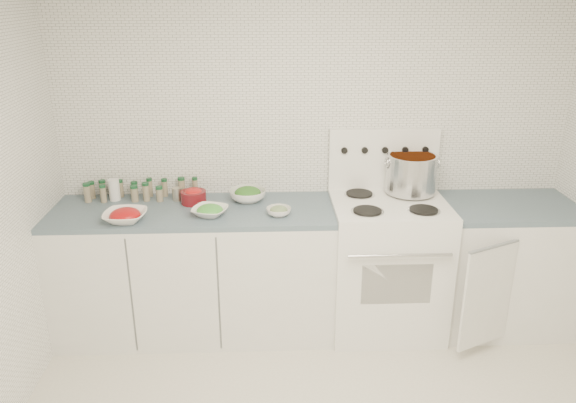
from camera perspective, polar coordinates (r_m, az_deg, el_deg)
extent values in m
cube|color=white|center=(3.91, 2.69, 5.90)|extent=(3.50, 0.02, 2.50)
cube|color=white|center=(3.93, -9.29, -7.14)|extent=(1.85, 0.62, 0.86)
cube|color=#415261|center=(3.74, -9.68, -1.02)|extent=(1.85, 0.62, 0.03)
cube|color=white|center=(3.95, 9.91, -6.52)|extent=(0.76, 0.65, 0.92)
cube|color=black|center=(3.66, 10.96, -8.23)|extent=(0.45, 0.01, 0.28)
cylinder|color=silver|center=(3.53, 11.35, -5.41)|extent=(0.65, 0.02, 0.02)
cube|color=white|center=(3.77, 10.34, -0.19)|extent=(0.76, 0.65, 0.01)
cube|color=white|center=(3.97, 9.65, 4.31)|extent=(0.76, 0.06, 0.43)
cylinder|color=silver|center=(3.58, 8.07, -1.00)|extent=(0.21, 0.21, 0.01)
cylinder|color=black|center=(3.58, 8.07, -0.91)|extent=(0.18, 0.18, 0.01)
cylinder|color=silver|center=(3.66, 13.62, -0.90)|extent=(0.21, 0.21, 0.01)
cylinder|color=black|center=(3.66, 13.63, -0.81)|extent=(0.18, 0.18, 0.01)
cylinder|color=silver|center=(3.88, 7.26, 0.75)|extent=(0.21, 0.21, 0.01)
cylinder|color=black|center=(3.87, 7.26, 0.83)|extent=(0.18, 0.18, 0.01)
cylinder|color=silver|center=(3.95, 12.41, 0.81)|extent=(0.21, 0.21, 0.01)
cylinder|color=black|center=(3.95, 12.42, 0.89)|extent=(0.18, 0.18, 0.01)
cylinder|color=black|center=(3.87, 5.74, 5.19)|extent=(0.04, 0.02, 0.04)
cylinder|color=black|center=(3.89, 7.79, 5.19)|extent=(0.04, 0.02, 0.04)
cylinder|color=black|center=(3.92, 9.82, 5.18)|extent=(0.04, 0.02, 0.04)
cylinder|color=black|center=(3.95, 11.81, 5.17)|extent=(0.04, 0.02, 0.04)
cylinder|color=black|center=(3.99, 13.77, 5.15)|extent=(0.04, 0.02, 0.04)
cube|color=white|center=(4.23, 20.91, -6.21)|extent=(0.89, 0.62, 0.86)
cube|color=#415261|center=(4.05, 21.71, -0.51)|extent=(0.89, 0.62, 0.03)
cube|color=white|center=(3.81, 19.58, -9.09)|extent=(0.37, 0.18, 0.70)
cylinder|color=silver|center=(3.91, 12.41, 2.80)|extent=(0.34, 0.34, 0.26)
cylinder|color=#BE551A|center=(3.88, 12.54, 4.41)|extent=(0.31, 0.31, 0.03)
torus|color=silver|center=(3.85, 9.98, 3.89)|extent=(0.01, 0.08, 0.08)
torus|color=silver|center=(3.94, 14.96, 3.88)|extent=(0.01, 0.08, 0.08)
imported|color=white|center=(3.62, -16.20, -1.47)|extent=(0.28, 0.28, 0.06)
ellipsoid|color=red|center=(3.62, -16.22, -1.27)|extent=(0.19, 0.19, 0.08)
imported|color=white|center=(3.61, -7.94, -1.00)|extent=(0.28, 0.28, 0.05)
ellipsoid|color=#287D29|center=(3.60, -7.95, -0.84)|extent=(0.16, 0.16, 0.07)
imported|color=white|center=(3.83, -4.11, 0.64)|extent=(0.31, 0.31, 0.08)
ellipsoid|color=#2F5A19|center=(3.82, -4.11, 0.94)|extent=(0.18, 0.18, 0.08)
imported|color=white|center=(3.58, -0.94, -1.02)|extent=(0.20, 0.20, 0.05)
ellipsoid|color=#254B1E|center=(3.57, -0.95, -0.83)|extent=(0.11, 0.11, 0.05)
cylinder|color=maroon|center=(3.82, -9.57, 0.44)|extent=(0.17, 0.17, 0.09)
ellipsoid|color=#AC1D0B|center=(3.81, -9.60, 0.90)|extent=(0.12, 0.12, 0.06)
cylinder|color=white|center=(4.00, -17.24, 1.15)|extent=(0.08, 0.08, 0.15)
cylinder|color=#B2A897|center=(3.90, -11.18, 0.75)|extent=(0.07, 0.07, 0.09)
cylinder|color=gray|center=(4.09, -19.29, 0.99)|extent=(0.04, 0.04, 0.10)
cylinder|color=#134525|center=(4.07, -19.39, 1.79)|extent=(0.05, 0.05, 0.02)
cylinder|color=gray|center=(4.08, -18.30, 1.13)|extent=(0.04, 0.04, 0.11)
cylinder|color=#134525|center=(4.06, -18.39, 1.95)|extent=(0.05, 0.05, 0.02)
cylinder|color=gray|center=(4.05, -16.63, 1.17)|extent=(0.04, 0.04, 0.11)
cylinder|color=#134525|center=(4.03, -16.72, 2.00)|extent=(0.04, 0.04, 0.02)
cylinder|color=gray|center=(4.02, -15.30, 1.08)|extent=(0.04, 0.04, 0.10)
cylinder|color=#134525|center=(4.00, -15.37, 1.85)|extent=(0.04, 0.04, 0.02)
cylinder|color=gray|center=(4.01, -13.86, 1.29)|extent=(0.04, 0.04, 0.11)
cylinder|color=#134525|center=(3.99, -13.94, 2.18)|extent=(0.04, 0.04, 0.02)
cylinder|color=gray|center=(3.99, -12.41, 1.28)|extent=(0.04, 0.04, 0.11)
cylinder|color=#134525|center=(3.97, -12.48, 2.14)|extent=(0.04, 0.04, 0.02)
cylinder|color=gray|center=(3.97, -10.74, 1.36)|extent=(0.05, 0.05, 0.12)
cylinder|color=#134525|center=(3.95, -10.80, 2.28)|extent=(0.05, 0.05, 0.02)
cylinder|color=gray|center=(3.95, -9.40, 1.38)|extent=(0.04, 0.04, 0.12)
cylinder|color=#134525|center=(3.93, -9.46, 2.31)|extent=(0.04, 0.04, 0.02)
cylinder|color=gray|center=(4.02, -19.70, 0.73)|extent=(0.05, 0.05, 0.12)
cylinder|color=#134525|center=(4.00, -19.82, 1.63)|extent=(0.05, 0.05, 0.02)
cylinder|color=gray|center=(3.98, -18.25, 0.64)|extent=(0.04, 0.04, 0.11)
cylinder|color=#134525|center=(3.96, -18.35, 1.48)|extent=(0.04, 0.04, 0.02)
cylinder|color=gray|center=(3.94, -15.32, 0.66)|extent=(0.05, 0.05, 0.10)
cylinder|color=#134525|center=(3.92, -15.40, 1.44)|extent=(0.05, 0.05, 0.02)
cylinder|color=gray|center=(3.93, -14.21, 0.84)|extent=(0.04, 0.04, 0.11)
cylinder|color=#134525|center=(3.91, -14.29, 1.73)|extent=(0.05, 0.05, 0.02)
cylinder|color=gray|center=(3.90, -12.91, 0.64)|extent=(0.05, 0.05, 0.09)
cylinder|color=#134525|center=(3.88, -12.97, 1.38)|extent=(0.05, 0.05, 0.02)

